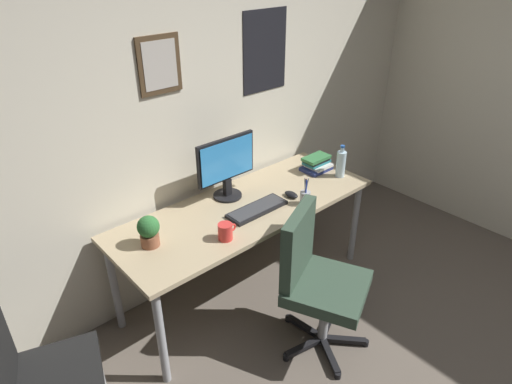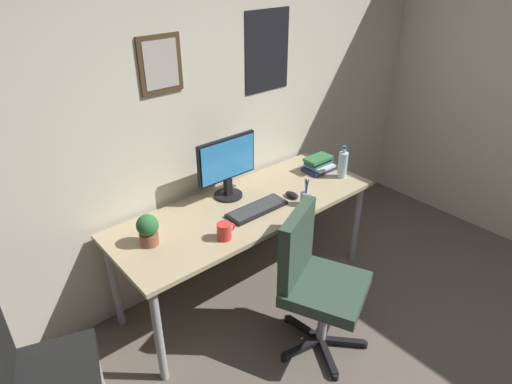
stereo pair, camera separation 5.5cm
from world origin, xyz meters
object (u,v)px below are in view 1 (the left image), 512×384
Objects in this scene: side_chair at (38,375)px; potted_plant at (149,230)px; computer_mouse at (291,195)px; pen_cup at (305,197)px; coffee_mug_near at (226,232)px; keyboard at (257,209)px; book_stack_left at (317,163)px; water_bottle at (341,164)px; monitor at (226,165)px; office_chair at (315,276)px.

potted_plant is (0.78, 0.27, 0.33)m from side_chair.
computer_mouse is 0.14m from pen_cup.
computer_mouse is at bearing 89.13° from pen_cup.
coffee_mug_near is at bearing -172.04° from computer_mouse.
book_stack_left is (0.76, 0.15, 0.04)m from keyboard.
keyboard is 0.34m from pen_cup.
book_stack_left is at bearing 103.40° from water_bottle.
water_bottle reaches higher than coffee_mug_near.
monitor reaches higher than keyboard.
side_chair is at bearing -172.77° from book_stack_left.
keyboard is at bearing 175.68° from computer_mouse.
keyboard is 3.91× the size of computer_mouse.
keyboard is at bearing 87.91° from office_chair.
water_bottle is 0.52m from pen_cup.
water_bottle is at bearing 3.34° from coffee_mug_near.
monitor reaches higher than coffee_mug_near.
side_chair is 1.61m from monitor.
water_bottle reaches higher than computer_mouse.
side_chair is 2.03× the size of keyboard.
side_chair is at bearing 164.54° from office_chair.
monitor is at bearing 158.39° from water_bottle.
coffee_mug_near is 0.65× the size of potted_plant.
monitor is 0.57m from pen_cup.
coffee_mug_near is at bearing -166.70° from book_stack_left.
office_chair is 1.09× the size of side_chair.
side_chair is 1.83m from pen_cup.
pen_cup is at bearing -27.21° from keyboard.
water_bottle is at bearing 11.90° from pen_cup.
keyboard is (1.51, 0.14, 0.24)m from side_chair.
water_bottle reaches higher than pen_cup.
computer_mouse is (0.30, -0.02, 0.01)m from keyboard.
coffee_mug_near reaches higher than computer_mouse.
pen_cup is (0.65, -0.04, 0.00)m from coffee_mug_near.
pen_cup is at bearing -53.29° from monitor.
computer_mouse is 0.44× the size of water_bottle.
potted_plant is at bearing -179.26° from book_stack_left.
side_chair is at bearing -161.11° from potted_plant.
side_chair is 0.89m from potted_plant.
computer_mouse is 0.47× the size of book_stack_left.
keyboard is at bearing -10.14° from potted_plant.
keyboard is at bearing 176.68° from water_bottle.
keyboard is at bearing -168.90° from book_stack_left.
office_chair is 3.76× the size of water_bottle.
computer_mouse is 0.66m from coffee_mug_near.
pen_cup is at bearing -146.69° from book_stack_left.
monitor is (1.48, 0.42, 0.47)m from side_chair.
monitor reaches higher than side_chair.
coffee_mug_near is at bearing 127.51° from office_chair.
side_chair is at bearing 179.54° from pen_cup.
office_chair is 0.57m from pen_cup.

